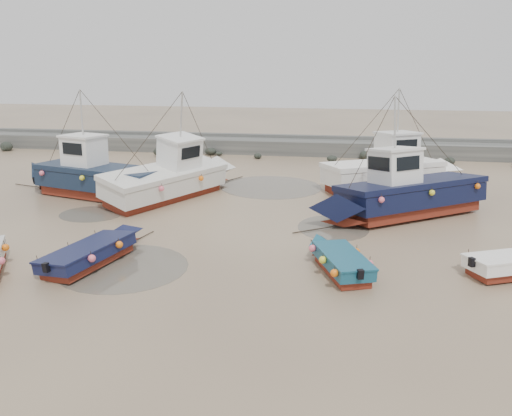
# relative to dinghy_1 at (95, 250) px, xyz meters

# --- Properties ---
(ground) EXTENTS (120.00, 120.00, 0.00)m
(ground) POSITION_rel_dinghy_1_xyz_m (4.52, 2.41, -0.54)
(ground) COLOR tan
(ground) RESTS_ON ground
(seawall) EXTENTS (60.00, 4.92, 1.50)m
(seawall) POSITION_rel_dinghy_1_xyz_m (4.57, 24.40, 0.09)
(seawall) COLOR #62625E
(seawall) RESTS_ON ground
(puddle_a) EXTENTS (5.27, 5.27, 0.01)m
(puddle_a) POSITION_rel_dinghy_1_xyz_m (1.30, -0.35, -0.54)
(puddle_a) COLOR #585245
(puddle_a) RESTS_ON ground
(puddle_b) EXTENTS (3.52, 3.52, 0.01)m
(puddle_b) POSITION_rel_dinghy_1_xyz_m (9.70, 5.71, -0.54)
(puddle_b) COLOR #585245
(puddle_b) RESTS_ON ground
(puddle_c) EXTENTS (3.42, 3.42, 0.01)m
(puddle_c) POSITION_rel_dinghy_1_xyz_m (-3.14, 6.03, -0.54)
(puddle_c) COLOR #585245
(puddle_c) RESTS_ON ground
(puddle_d) EXTENTS (6.55, 6.55, 0.01)m
(puddle_d) POSITION_rel_dinghy_1_xyz_m (5.72, 13.11, -0.54)
(puddle_d) COLOR #585245
(puddle_d) RESTS_ON ground
(dinghy_1) EXTENTS (3.18, 6.32, 1.43)m
(dinghy_1) POSITION_rel_dinghy_1_xyz_m (0.00, 0.00, 0.00)
(dinghy_1) COLOR maroon
(dinghy_1) RESTS_ON ground
(dinghy_2) EXTENTS (2.71, 5.22, 1.43)m
(dinghy_2) POSITION_rel_dinghy_1_xyz_m (9.88, 0.58, 0.02)
(dinghy_2) COLOR maroon
(dinghy_2) RESTS_ON ground
(cabin_boat_0) EXTENTS (10.95, 5.01, 6.22)m
(cabin_boat_0) POSITION_rel_dinghy_1_xyz_m (-4.73, 9.51, 0.77)
(cabin_boat_0) COLOR maroon
(cabin_boat_0) RESTS_ON ground
(cabin_boat_1) EXTENTS (6.85, 10.02, 6.22)m
(cabin_boat_1) POSITION_rel_dinghy_1_xyz_m (0.17, 9.93, 0.77)
(cabin_boat_1) COLOR maroon
(cabin_boat_1) RESTS_ON ground
(cabin_boat_2) EXTENTS (10.15, 7.32, 6.22)m
(cabin_boat_2) POSITION_rel_dinghy_1_xyz_m (13.25, 7.97, 0.77)
(cabin_boat_2) COLOR maroon
(cabin_boat_2) RESTS_ON ground
(cabin_boat_3) EXTENTS (9.94, 6.29, 6.22)m
(cabin_boat_3) POSITION_rel_dinghy_1_xyz_m (13.25, 13.27, 0.79)
(cabin_boat_3) COLOR maroon
(cabin_boat_3) RESTS_ON ground
(person) EXTENTS (0.67, 0.52, 1.62)m
(person) POSITION_rel_dinghy_1_xyz_m (-1.46, 9.07, -0.54)
(person) COLOR #181F38
(person) RESTS_ON ground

